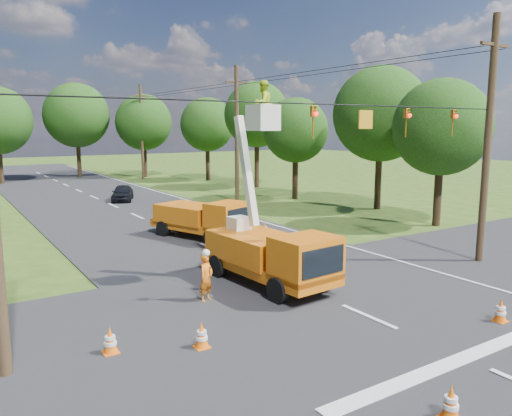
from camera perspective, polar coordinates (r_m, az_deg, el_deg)
ground at (r=32.30m, az=-13.41°, el=-0.97°), size 140.00×140.00×0.00m
road_main at (r=32.30m, az=-13.41°, el=-0.97°), size 12.00×100.00×0.06m
road_cross at (r=16.90m, az=7.82°, el=-10.22°), size 56.00×10.00×0.07m
stop_bar at (r=13.69m, az=22.66°, el=-15.70°), size 9.00×0.45×0.02m
edge_line at (r=34.52m, az=-4.62°, el=-0.10°), size 0.12×90.00×0.02m
bucket_truck at (r=17.71m, az=1.63°, el=-4.08°), size 2.58×5.75×7.19m
second_truck at (r=25.38m, az=-6.15°, el=-1.17°), size 3.61×5.64×1.99m
ground_worker at (r=16.36m, az=-5.71°, el=-7.91°), size 0.69×0.61×1.59m
distant_car at (r=39.44m, az=-15.01°, el=1.69°), size 2.76×3.87×1.23m
traffic_cone_0 at (r=10.99m, az=21.37°, el=-20.01°), size 0.38×0.38×0.71m
traffic_cone_1 at (r=16.34m, az=26.17°, el=-10.48°), size 0.38×0.38×0.71m
traffic_cone_2 at (r=22.28m, az=-0.91°, el=-4.36°), size 0.38×0.38×0.71m
traffic_cone_3 at (r=25.87m, az=0.99°, el=-2.44°), size 0.38×0.38×0.71m
traffic_cone_4 at (r=13.20m, az=-6.24°, el=-14.27°), size 0.38×0.38×0.71m
traffic_cone_5 at (r=13.34m, az=-16.33°, el=-14.34°), size 0.38×0.38×0.71m
traffic_cone_7 at (r=30.73m, az=-5.73°, el=-0.60°), size 0.38×0.38×0.71m
pole_right_near at (r=22.45m, az=24.98°, el=7.13°), size 1.80×0.30×10.00m
pole_right_mid at (r=37.22m, az=-2.22°, el=8.51°), size 1.80×0.30×10.00m
pole_right_far at (r=55.38m, az=-12.93°, el=8.54°), size 1.80×0.30×10.00m
signal_span at (r=17.48m, az=13.90°, el=9.88°), size 18.00×0.29×1.07m
tree_right_a at (r=29.98m, az=20.46°, el=8.61°), size 5.40×5.40×8.28m
tree_right_b at (r=35.01m, az=14.07°, el=10.36°), size 6.40×6.40×9.65m
tree_right_c at (r=39.02m, az=4.56°, el=8.82°), size 5.00×5.00×7.83m
tree_right_d at (r=46.50m, az=0.10°, el=10.61°), size 6.00×6.00×9.70m
tree_right_e at (r=52.92m, az=-5.60°, el=9.47°), size 5.60×5.60×8.63m
tree_far_b at (r=58.61m, az=-19.83°, el=9.93°), size 7.00×7.00×10.32m
tree_far_c at (r=57.60m, az=-12.71°, el=9.52°), size 6.20×6.20×9.18m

